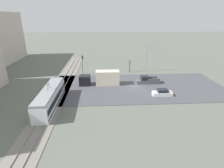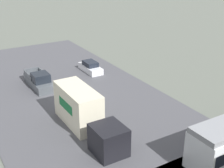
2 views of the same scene
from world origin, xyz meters
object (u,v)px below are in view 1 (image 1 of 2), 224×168
pickup_truck (147,80)px  street_lamp_near_crossing (147,58)px  sedan_car_0 (162,93)px  light_rail_tram (50,98)px  box_truck (102,78)px  traffic_light_pole (82,62)px  street_tree (130,66)px

pickup_truck → street_lamp_near_crossing: bearing=-12.2°
sedan_car_0 → street_lamp_near_crossing: size_ratio=0.56×
light_rail_tram → box_truck: (10.68, -9.94, -0.03)m
light_rail_tram → street_lamp_near_crossing: (21.63, -23.83, 2.62)m
sedan_car_0 → box_truck: bearing=60.8°
light_rail_tram → street_lamp_near_crossing: size_ratio=1.79×
light_rail_tram → box_truck: bearing=-43.0°
traffic_light_pole → box_truck: bearing=-148.2°
box_truck → pickup_truck: box_truck is taller
street_tree → pickup_truck: bearing=-163.1°
box_truck → traffic_light_pole: bearing=31.8°
pickup_truck → light_rail_tram: bearing=117.1°
box_truck → street_tree: size_ratio=2.54×
light_rail_tram → sedan_car_0: size_ratio=3.18×
sedan_car_0 → pickup_truck: bearing=10.8°
light_rail_tram → sedan_car_0: light_rail_tram is taller
pickup_truck → street_tree: size_ratio=1.48×
street_lamp_near_crossing → sedan_car_0: bearing=177.4°
box_truck → pickup_truck: size_ratio=1.71×
pickup_truck → street_tree: 10.56m
sedan_car_0 → traffic_light_pole: bearing=48.7°
box_truck → traffic_light_pole: traffic_light_pole is taller
light_rail_tram → pickup_truck: light_rail_tram is taller
pickup_truck → street_tree: street_tree is taller
box_truck → sedan_car_0: size_ratio=2.36×
box_truck → street_lamp_near_crossing: (10.95, -13.89, 2.65)m
box_truck → street_tree: (10.41, -8.54, 0.07)m
sedan_car_0 → traffic_light_pole: traffic_light_pole is taller
sedan_car_0 → traffic_light_pole: size_ratio=0.75×
street_tree → street_lamp_near_crossing: bearing=-84.2°
light_rail_tram → sedan_car_0: (3.38, -23.01, -1.08)m
sedan_car_0 → street_tree: street_tree is taller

